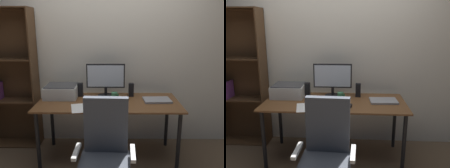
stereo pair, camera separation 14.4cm
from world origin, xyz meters
TOP-DOWN VIEW (x-y plane):
  - ground_plane at (0.00, 0.00)m, footprint 12.00×12.00m
  - back_wall at (0.00, 0.54)m, footprint 6.40×0.10m
  - desk at (0.00, 0.00)m, footprint 1.68×0.73m
  - monitor at (-0.04, 0.22)m, footprint 0.49×0.20m
  - keyboard at (-0.03, -0.21)m, footprint 0.29×0.11m
  - mouse at (0.17, -0.20)m, footprint 0.08×0.11m
  - coffee_mug at (0.07, 0.03)m, footprint 0.09×0.07m
  - laptop at (0.58, 0.03)m, footprint 0.33×0.25m
  - speaker_left at (-0.37, 0.22)m, footprint 0.06×0.07m
  - speaker_right at (0.28, 0.22)m, footprint 0.06×0.07m
  - printer at (-0.60, 0.17)m, footprint 0.40×0.34m
  - paper_sheet at (-0.30, -0.23)m, footprint 0.27×0.33m
  - office_chair at (-0.01, -0.82)m, footprint 0.54×0.54m
  - bookshelf at (-1.35, 0.36)m, footprint 0.71×0.28m

SIDE VIEW (x-z plane):
  - ground_plane at x=0.00m, z-range 0.00..0.00m
  - office_chair at x=-0.01m, z-range -0.05..0.96m
  - desk at x=0.00m, z-range 0.29..1.03m
  - paper_sheet at x=-0.30m, z-range 0.74..0.74m
  - keyboard at x=-0.03m, z-range 0.74..0.76m
  - laptop at x=0.58m, z-range 0.74..0.76m
  - mouse at x=0.17m, z-range 0.74..0.77m
  - coffee_mug at x=0.07m, z-range 0.74..0.84m
  - printer at x=-0.60m, z-range 0.74..0.90m
  - speaker_left at x=-0.37m, z-range 0.74..0.91m
  - speaker_right at x=0.28m, z-range 0.74..0.91m
  - bookshelf at x=-1.35m, z-range -0.02..1.82m
  - monitor at x=-0.04m, z-range 0.77..1.19m
  - back_wall at x=0.00m, z-range 0.00..2.60m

